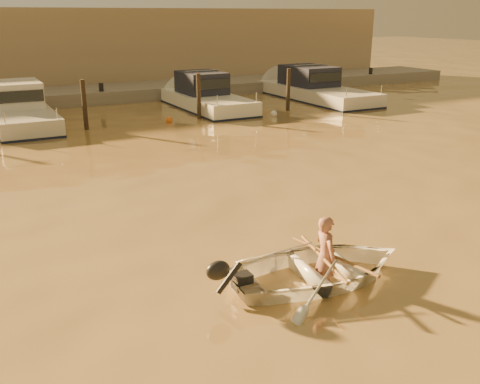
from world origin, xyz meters
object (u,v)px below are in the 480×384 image
moored_boat_4 (207,96)px  moored_boat_5 (317,88)px  moored_boat_2 (21,110)px  waterfront_building (37,50)px  dinghy (320,269)px  person (325,256)px

moored_boat_4 → moored_boat_5: same height
moored_boat_2 → waterfront_building: 11.39m
moored_boat_2 → moored_boat_4: size_ratio=1.03×
dinghy → waterfront_building: 28.34m
dinghy → moored_boat_2: size_ratio=0.43×
dinghy → moored_boat_4: size_ratio=0.44×
moored_boat_2 → moored_boat_5: size_ratio=0.86×
moored_boat_4 → moored_boat_5: size_ratio=0.83×
moored_boat_5 → waterfront_building: (-12.76, 11.00, 1.77)m
moored_boat_2 → moored_boat_5: bearing=0.0°
dinghy → moored_boat_4: bearing=-13.6°
dinghy → moored_boat_2: moored_boat_2 is taller
moored_boat_5 → waterfront_building: waterfront_building is taller
dinghy → person: bearing=-90.0°
moored_boat_5 → dinghy: bearing=-125.4°
person → waterfront_building: size_ratio=0.03×
person → moored_boat_4: (5.60, 17.26, 0.19)m
person → moored_boat_2: bearing=14.5°
person → waterfront_building: 28.33m
dinghy → moored_boat_5: moored_boat_5 is taller
moored_boat_5 → moored_boat_2: bearing=180.0°
moored_boat_4 → waterfront_building: 12.76m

